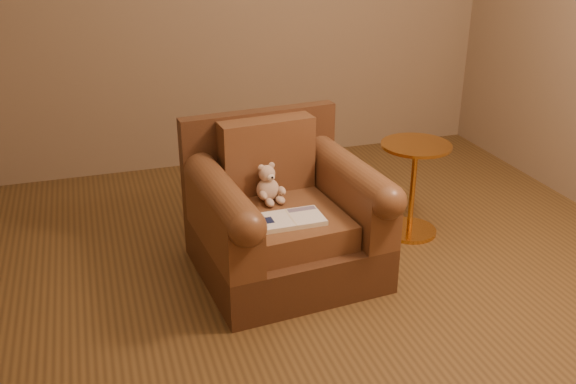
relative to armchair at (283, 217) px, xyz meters
name	(u,v)px	position (x,y,z in m)	size (l,w,h in m)	color
floor	(323,294)	(0.12, -0.31, -0.31)	(4.00, 4.00, 0.00)	brown
armchair	(283,217)	(0.00, 0.00, 0.00)	(0.96, 0.92, 0.80)	#4B2B19
teddy_bear	(269,187)	(-0.05, 0.07, 0.15)	(0.15, 0.17, 0.21)	tan
guidebook	(291,219)	(-0.02, -0.20, 0.09)	(0.33, 0.20, 0.03)	beige
side_table	(413,186)	(0.86, 0.17, 0.00)	(0.41, 0.41, 0.57)	gold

